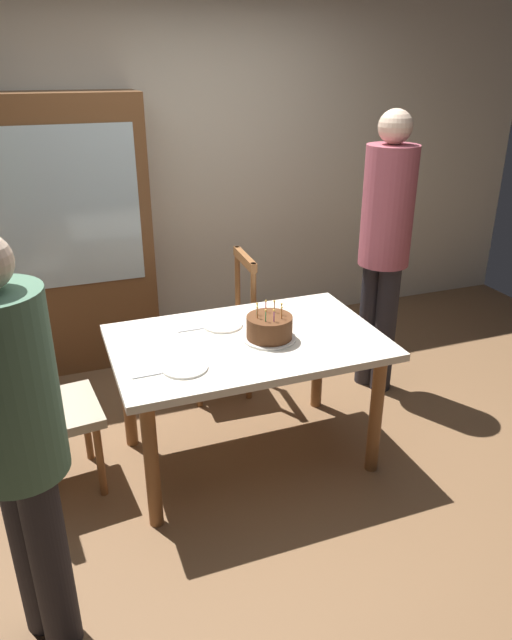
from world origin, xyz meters
TOP-DOWN VIEW (x-y plane):
  - ground at (0.00, 0.00)m, footprint 6.40×6.40m
  - back_wall at (0.00, 1.85)m, footprint 6.40×0.10m
  - dining_table at (0.00, 0.00)m, footprint 1.40×0.90m
  - birthday_cake at (0.11, -0.05)m, footprint 0.28×0.28m
  - plate_near_celebrant at (-0.39, -0.20)m, footprint 0.22×0.22m
  - plate_far_side at (-0.07, 0.20)m, footprint 0.22×0.22m
  - fork_near_celebrant at (-0.55, -0.21)m, footprint 0.18×0.02m
  - fork_far_side at (-0.23, 0.21)m, footprint 0.18×0.02m
  - chair_spindle_back at (0.09, 0.77)m, footprint 0.46×0.46m
  - chair_upholstered at (-1.09, 0.10)m, footprint 0.48×0.48m
  - person_celebrant at (-1.10, -0.79)m, footprint 0.32×0.32m
  - person_guest at (1.09, 0.46)m, footprint 0.32×0.32m
  - china_cabinet at (-0.76, 1.56)m, footprint 1.10×0.45m

SIDE VIEW (x-z plane):
  - ground at x=0.00m, z-range 0.00..0.00m
  - chair_spindle_back at x=0.09m, z-range -0.02..0.93m
  - chair_upholstered at x=-1.09m, z-range 0.06..1.01m
  - dining_table at x=0.00m, z-range 0.27..1.02m
  - fork_near_celebrant at x=-0.55m, z-range 0.74..0.75m
  - fork_far_side at x=-0.23m, z-range 0.74..0.75m
  - plate_near_celebrant at x=-0.39m, z-range 0.74..0.76m
  - plate_far_side at x=-0.07m, z-range 0.74..0.76m
  - birthday_cake at x=0.11m, z-range 0.71..0.91m
  - person_celebrant at x=-1.10m, z-range 0.11..1.74m
  - china_cabinet at x=-0.76m, z-range 0.00..1.90m
  - person_guest at x=1.09m, z-range 0.14..1.97m
  - back_wall at x=0.00m, z-range 0.00..2.60m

